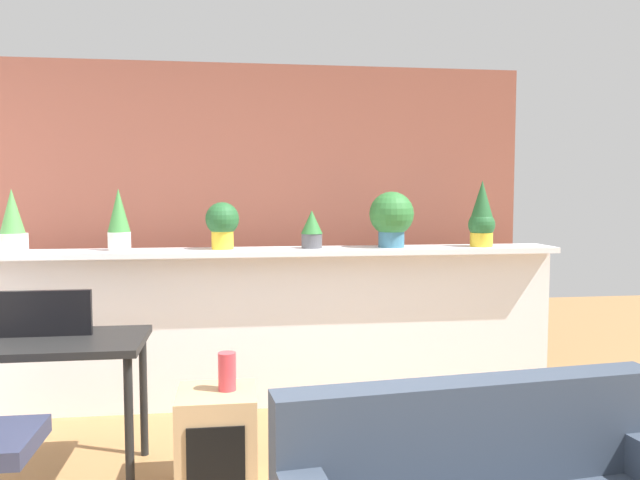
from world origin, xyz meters
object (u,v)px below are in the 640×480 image
object	(u,v)px
potted_plant_2	(222,223)
potted_plant_5	(482,216)
potted_plant_0	(12,223)
tv_monitor	(43,313)
vase_on_shelf	(227,371)
potted_plant_1	(119,220)
side_cube_shelf	(217,440)
potted_plant_3	(312,229)
potted_plant_4	(392,217)
desk	(36,356)

from	to	relation	value
potted_plant_2	potted_plant_5	distance (m)	1.85
potted_plant_0	potted_plant_5	distance (m)	3.21
tv_monitor	vase_on_shelf	bearing A→B (deg)	-15.55
vase_on_shelf	potted_plant_2	bearing A→B (deg)	91.86
potted_plant_1	side_cube_shelf	distance (m)	1.75
potted_plant_3	potted_plant_4	distance (m)	0.58
potted_plant_2	potted_plant_3	xyz separation A→B (m)	(0.62, -0.00, -0.05)
potted_plant_5	potted_plant_3	bearing A→B (deg)	178.34
potted_plant_1	potted_plant_5	bearing A→B (deg)	-1.09
potted_plant_0	potted_plant_5	bearing A→B (deg)	-0.21
potted_plant_3	potted_plant_5	size ratio (longest dim) A/B	0.56
potted_plant_1	desk	size ratio (longest dim) A/B	0.38
potted_plant_0	potted_plant_3	size ratio (longest dim) A/B	1.56
potted_plant_2	potted_plant_3	size ratio (longest dim) A/B	1.22
potted_plant_0	tv_monitor	size ratio (longest dim) A/B	0.85
potted_plant_4	vase_on_shelf	xyz separation A→B (m)	(-1.15, -1.16, -0.74)
potted_plant_0	side_cube_shelf	world-z (taller)	potted_plant_0
potted_plant_2	desk	size ratio (longest dim) A/B	0.29
potted_plant_3	tv_monitor	xyz separation A→B (m)	(-1.54, -0.90, -0.38)
potted_plant_3	side_cube_shelf	bearing A→B (deg)	-118.10
potted_plant_3	potted_plant_4	size ratio (longest dim) A/B	0.67
potted_plant_3	side_cube_shelf	size ratio (longest dim) A/B	0.53
tv_monitor	vase_on_shelf	xyz separation A→B (m)	(0.96, -0.27, -0.27)
potted_plant_4	side_cube_shelf	world-z (taller)	potted_plant_4
desk	tv_monitor	bearing A→B (deg)	77.04
potted_plant_4	tv_monitor	world-z (taller)	potted_plant_4
potted_plant_4	desk	size ratio (longest dim) A/B	0.36
potted_plant_3	potted_plant_5	distance (m)	1.23
desk	side_cube_shelf	distance (m)	1.04
potted_plant_5	vase_on_shelf	distance (m)	2.26
potted_plant_5	side_cube_shelf	xyz separation A→B (m)	(-1.87, -1.16, -1.09)
side_cube_shelf	vase_on_shelf	world-z (taller)	vase_on_shelf
tv_monitor	desk	bearing A→B (deg)	-102.96
potted_plant_3	desk	world-z (taller)	potted_plant_3
potted_plant_4	vase_on_shelf	distance (m)	1.80
potted_plant_0	vase_on_shelf	world-z (taller)	potted_plant_0
potted_plant_5	tv_monitor	xyz separation A→B (m)	(-2.77, -0.87, -0.47)
side_cube_shelf	potted_plant_4	bearing A→B (deg)	44.49
potted_plant_5	side_cube_shelf	size ratio (longest dim) A/B	0.95
desk	potted_plant_4	bearing A→B (deg)	24.60
potted_plant_1	potted_plant_4	bearing A→B (deg)	-0.58
tv_monitor	vase_on_shelf	distance (m)	1.04
potted_plant_1	potted_plant_4	size ratio (longest dim) A/B	1.05
potted_plant_1	potted_plant_3	world-z (taller)	potted_plant_1
potted_plant_5	tv_monitor	distance (m)	2.94
potted_plant_0	tv_monitor	distance (m)	1.07
potted_plant_1	vase_on_shelf	bearing A→B (deg)	-58.44
potted_plant_2	desk	bearing A→B (deg)	-133.71
potted_plant_5	vase_on_shelf	bearing A→B (deg)	-147.91
desk	potted_plant_1	bearing A→B (deg)	75.64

